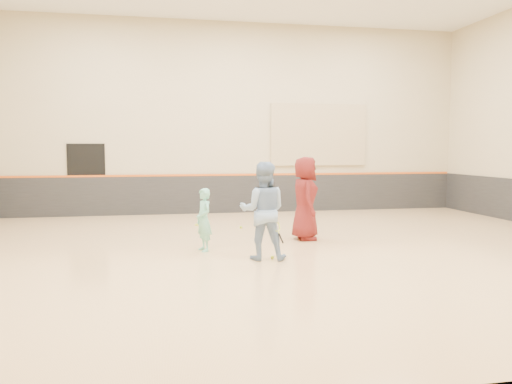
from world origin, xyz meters
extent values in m
cube|color=tan|center=(0.00, 0.00, -0.10)|extent=(15.00, 12.00, 0.20)
cube|color=#C3B28E|center=(0.00, 6.01, 3.00)|extent=(15.00, 0.02, 6.00)
cube|color=#C3B28E|center=(0.00, -6.01, 3.00)|extent=(15.00, 0.02, 6.00)
cube|color=#232326|center=(0.00, 5.97, 0.60)|extent=(14.90, 0.04, 1.20)
cube|color=#D85914|center=(0.00, 5.96, 1.22)|extent=(14.90, 0.03, 0.06)
cube|color=tan|center=(2.80, 5.95, 2.50)|extent=(3.20, 0.08, 2.00)
cube|color=black|center=(-4.50, 5.98, 1.10)|extent=(1.10, 0.05, 2.20)
imported|color=#7BD6BD|center=(-1.46, 0.15, 0.63)|extent=(0.43, 0.53, 1.26)
imported|color=#83A1CB|center=(-0.44, -0.80, 0.91)|extent=(1.01, 0.87, 1.81)
imported|color=maroon|center=(0.89, 1.00, 0.94)|extent=(0.69, 0.97, 1.87)
sphere|color=#E3F038|center=(-0.27, -0.84, 0.03)|extent=(0.07, 0.07, 0.07)
sphere|color=#D4E435|center=(1.04, 0.88, 1.24)|extent=(0.07, 0.07, 0.07)
sphere|color=#BDDB33|center=(-0.29, 2.77, 0.03)|extent=(0.07, 0.07, 0.07)
camera|label=1|loc=(-2.28, -9.75, 2.05)|focal=35.00mm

